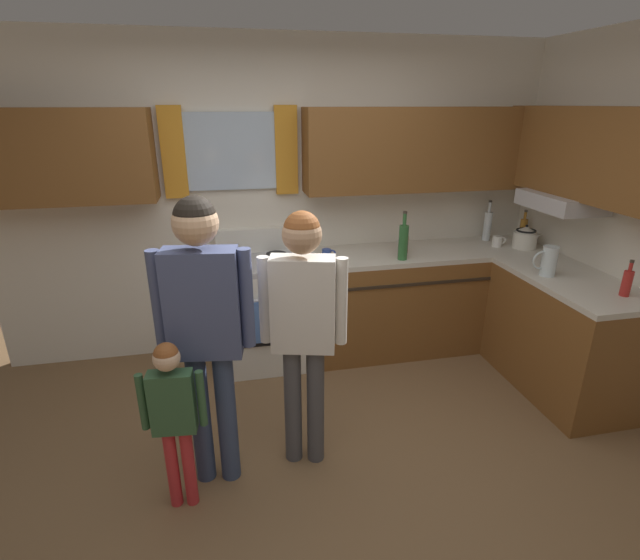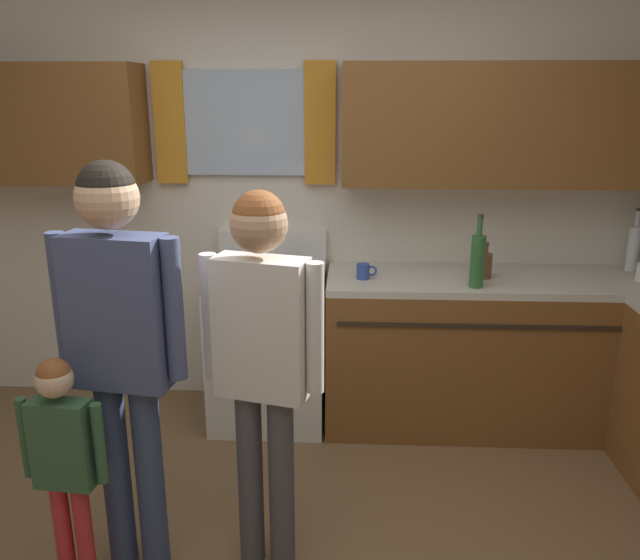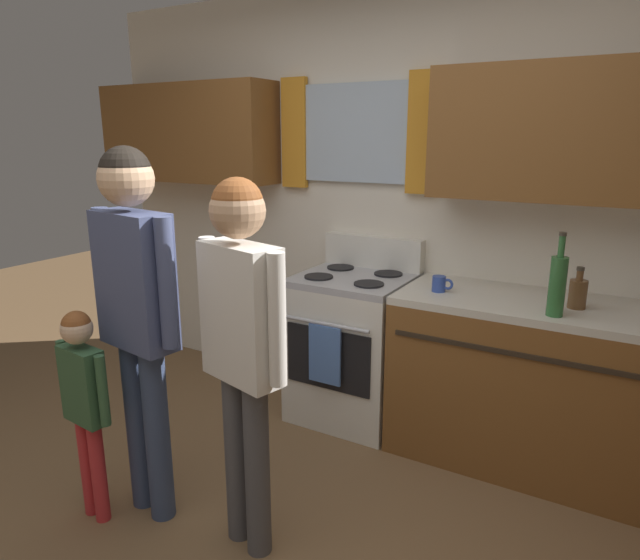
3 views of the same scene
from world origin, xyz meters
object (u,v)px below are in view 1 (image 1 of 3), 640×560
object	(u,v)px
adult_in_plaid	(303,314)
small_child	(173,408)
bottle_tall_clear	(487,225)
mug_cobalt_blue	(327,254)
mug_ceramic_white	(497,241)
adult_holding_child	(204,315)
bottle_oil_amber	(523,229)
water_pitcher	(548,261)
bottle_squat_brown	(403,244)
stovetop_kettle	(525,237)
stove_oven	(260,310)
bottle_sauce_red	(627,282)
bottle_wine_green	(403,241)

from	to	relation	value
adult_in_plaid	small_child	bearing A→B (deg)	-163.32
bottle_tall_clear	mug_cobalt_blue	size ratio (longest dim) A/B	3.20
mug_cobalt_blue	mug_ceramic_white	bearing A→B (deg)	1.62
adult_holding_child	small_child	bearing A→B (deg)	-138.13
bottle_oil_amber	water_pitcher	distance (m)	0.94
mug_ceramic_white	bottle_oil_amber	bearing A→B (deg)	19.94
bottle_squat_brown	small_child	distance (m)	2.34
bottle_oil_amber	stovetop_kettle	distance (m)	0.23
mug_cobalt_blue	adult_holding_child	size ratio (longest dim) A/B	0.07
bottle_oil_amber	mug_ceramic_white	world-z (taller)	bottle_oil_amber
bottle_tall_clear	adult_in_plaid	distance (m)	2.44
adult_holding_child	small_child	xyz separation A→B (m)	(-0.19, -0.17, -0.43)
mug_ceramic_white	small_child	distance (m)	3.06
stove_oven	mug_cobalt_blue	xyz separation A→B (m)	(0.55, -0.07, 0.48)
mug_cobalt_blue	adult_in_plaid	world-z (taller)	adult_in_plaid
bottle_oil_amber	mug_cobalt_blue	bearing A→B (deg)	-175.10
small_child	adult_holding_child	bearing A→B (deg)	41.87
bottle_squat_brown	stovetop_kettle	world-z (taller)	stovetop_kettle
adult_in_plaid	water_pitcher	bearing A→B (deg)	14.36
bottle_tall_clear	mug_cobalt_blue	xyz separation A→B (m)	(-1.56, -0.26, -0.10)
stove_oven	bottle_squat_brown	world-z (taller)	bottle_squat_brown
bottle_tall_clear	mug_ceramic_white	xyz separation A→B (m)	(-0.02, -0.21, -0.09)
bottle_sauce_red	bottle_tall_clear	world-z (taller)	bottle_tall_clear
stove_oven	stovetop_kettle	world-z (taller)	stovetop_kettle
stovetop_kettle	stove_oven	bearing A→B (deg)	177.16
bottle_sauce_red	bottle_squat_brown	distance (m)	1.61
bottle_wine_green	bottle_squat_brown	world-z (taller)	bottle_wine_green
bottle_oil_amber	bottle_sauce_red	size ratio (longest dim) A/B	1.16
stove_oven	water_pitcher	world-z (taller)	water_pitcher
bottle_sauce_red	water_pitcher	distance (m)	0.52
water_pitcher	adult_in_plaid	world-z (taller)	adult_in_plaid
bottle_wine_green	small_child	size ratio (longest dim) A/B	0.39
bottle_sauce_red	stovetop_kettle	bearing A→B (deg)	89.18
stove_oven	mug_ceramic_white	xyz separation A→B (m)	(2.10, -0.03, 0.48)
bottle_squat_brown	water_pitcher	size ratio (longest dim) A/B	0.93
stove_oven	adult_holding_child	bearing A→B (deg)	-106.37
bottle_squat_brown	mug_ceramic_white	distance (m)	0.88
adult_holding_child	small_child	world-z (taller)	adult_holding_child
bottle_sauce_red	mug_cobalt_blue	size ratio (longest dim) A/B	2.14
adult_holding_child	adult_in_plaid	size ratio (longest dim) A/B	1.07
small_child	stove_oven	bearing A→B (deg)	68.83
stove_oven	bottle_oil_amber	world-z (taller)	bottle_oil_amber
mug_cobalt_blue	small_child	size ratio (longest dim) A/B	0.12
bottle_tall_clear	small_child	distance (m)	3.19
stovetop_kettle	mug_ceramic_white	bearing A→B (deg)	158.36
adult_holding_child	bottle_oil_amber	bearing A→B (deg)	26.46
mug_cobalt_blue	adult_in_plaid	distance (m)	1.26
bottle_sauce_red	adult_holding_child	xyz separation A→B (m)	(-2.68, -0.08, 0.06)
bottle_sauce_red	small_child	size ratio (longest dim) A/B	0.25
bottle_oil_amber	bottle_tall_clear	distance (m)	0.32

